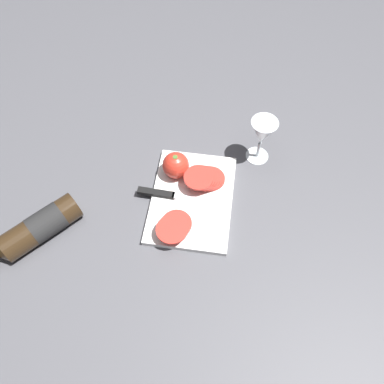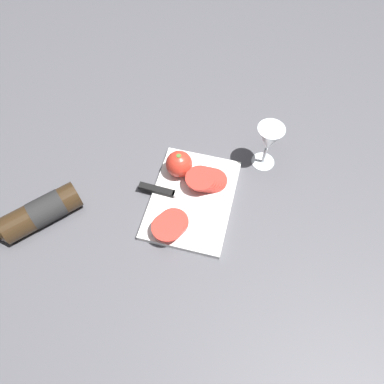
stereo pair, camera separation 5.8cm
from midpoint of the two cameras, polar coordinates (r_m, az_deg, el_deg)
ground_plane at (r=1.09m, az=0.92°, el=-0.73°), size 3.00×3.00×0.00m
cutting_board at (r=1.07m, az=1.55°, el=-1.15°), size 0.31×0.23×0.02m
wine_bottle at (r=1.09m, az=-21.11°, el=-3.24°), size 0.29×0.27×0.08m
wine_glass at (r=1.10m, az=13.08°, el=7.62°), size 0.08×0.08×0.15m
whole_tomato at (r=1.08m, az=-0.45°, el=4.24°), size 0.08×0.08×0.08m
knife at (r=1.07m, az=-2.38°, el=-0.14°), size 0.03×0.26×0.01m
tomato_slice_stack_near at (r=1.00m, az=-1.66°, el=-5.06°), size 0.12×0.09×0.04m
tomato_slice_stack_far at (r=1.07m, az=3.79°, el=1.87°), size 0.11×0.12×0.04m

